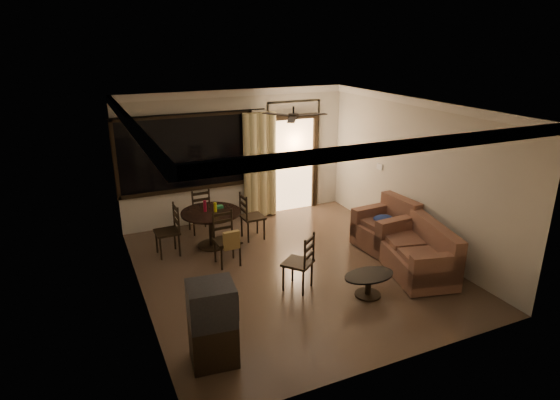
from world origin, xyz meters
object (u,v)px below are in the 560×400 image
side_chair (298,273)px  dining_chair_west (168,240)px  dining_chair_north (200,219)px  dining_chair_east (252,225)px  coffee_table (369,281)px  sofa (419,254)px  dining_chair_south (227,248)px  tv_cabinet (213,324)px  armchair (387,228)px  dining_table (211,219)px

side_chair → dining_chair_west: bearing=-91.4°
dining_chair_north → dining_chair_west: bearing=43.2°
dining_chair_east → coffee_table: size_ratio=1.15×
dining_chair_west → coffee_table: dining_chair_west is taller
sofa → dining_chair_south: bearing=164.2°
dining_chair_west → sofa: (3.71, -2.45, 0.06)m
dining_chair_west → coffee_table: (2.52, -2.74, -0.04)m
dining_chair_west → tv_cabinet: tv_cabinet is taller
armchair → side_chair: size_ratio=1.03×
sofa → dining_chair_west: bearing=160.5°
dining_table → side_chair: 2.29m
dining_chair_west → tv_cabinet: (-0.12, -3.25, 0.25)m
dining_chair_west → armchair: 4.10m
armchair → coffee_table: size_ratio=1.18×
dining_table → coffee_table: size_ratio=1.36×
dining_chair_east → coffee_table: dining_chair_east is taller
dining_chair_north → side_chair: size_ratio=1.00×
dining_chair_west → dining_chair_east: bearing=90.0°
sofa → coffee_table: (-1.20, -0.29, -0.10)m
armchair → dining_chair_north: bearing=140.6°
dining_chair_east → sofa: (2.04, -2.51, 0.06)m
tv_cabinet → sofa: (3.83, 0.80, -0.19)m
dining_chair_west → tv_cabinet: size_ratio=0.89×
dining_chair_west → tv_cabinet: 3.27m
dining_table → side_chair: (0.79, -2.13, -0.28)m
dining_chair_east → dining_chair_south: bearing=135.7°
dining_table → dining_chair_west: bearing=-177.9°
dining_table → tv_cabinet: 3.42m
dining_chair_west → dining_chair_south: (0.87, -0.83, 0.02)m
tv_cabinet → dining_chair_south: bearing=74.7°
dining_chair_west → dining_chair_north: same height
dining_table → dining_chair_north: dining_chair_north is taller
dining_chair_south → armchair: bearing=-12.7°
dining_chair_east → dining_chair_north: 1.15m
dining_table → dining_chair_south: size_ratio=1.19×
dining_table → coffee_table: (1.68, -2.77, -0.32)m
dining_table → armchair: size_ratio=1.15×
dining_chair_east → dining_chair_south: 1.20m
dining_chair_south → dining_table: bearing=89.9°
dining_chair_west → dining_chair_east: (1.67, 0.06, 0.00)m
dining_chair_north → sofa: bearing=129.7°
tv_cabinet → sofa: tv_cabinet is taller
dining_chair_west → dining_chair_north: size_ratio=1.00×
sofa → dining_chair_east: bearing=143.0°
dining_chair_south → tv_cabinet: size_ratio=0.89×
armchair → side_chair: armchair is taller
dining_chair_south → sofa: size_ratio=0.54×
dining_chair_west → side_chair: same height
armchair → side_chair: bearing=-165.9°
dining_chair_south → coffee_table: size_ratio=1.15×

